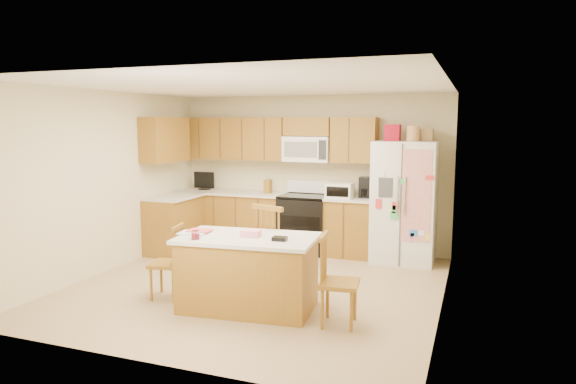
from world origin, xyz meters
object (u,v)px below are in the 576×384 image
at_px(windsor_chair_left, 168,263).
at_px(refrigerator, 404,201).
at_px(island, 248,272).
at_px(stove, 305,222).
at_px(windsor_chair_right, 337,282).
at_px(windsor_chair_back, 276,250).

bearing_deg(windsor_chair_left, refrigerator, 47.51).
height_order(refrigerator, island, refrigerator).
bearing_deg(stove, island, -85.20).
height_order(island, windsor_chair_right, windsor_chair_right).
bearing_deg(refrigerator, stove, 177.70).
relative_size(refrigerator, island, 1.28).
bearing_deg(refrigerator, island, -117.16).
bearing_deg(stove, refrigerator, -2.30).
relative_size(windsor_chair_left, windsor_chair_back, 0.80).
bearing_deg(windsor_chair_back, windsor_chair_left, -149.83).
distance_m(stove, windsor_chair_left, 2.79).
xyz_separation_m(island, windsor_chair_left, (-1.04, 0.02, -0.00)).
relative_size(stove, windsor_chair_left, 1.29).
bearing_deg(stove, windsor_chair_right, -65.52).
height_order(windsor_chair_back, windsor_chair_right, windsor_chair_back).
height_order(stove, island, stove).
distance_m(windsor_chair_back, windsor_chair_right, 1.24).
relative_size(refrigerator, windsor_chair_back, 1.87).
relative_size(stove, windsor_chair_back, 1.04).
bearing_deg(refrigerator, windsor_chair_right, -96.28).
xyz_separation_m(windsor_chair_left, windsor_chair_right, (2.09, -0.12, 0.03)).
xyz_separation_m(refrigerator, windsor_chair_left, (-2.39, -2.60, -0.51)).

